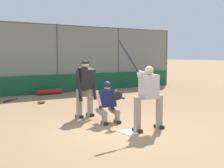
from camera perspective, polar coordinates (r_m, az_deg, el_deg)
ground_plane at (r=7.42m, az=3.46°, el=-8.76°), size 160.00×160.00×0.00m
home_plate_marker at (r=7.42m, az=3.46°, el=-8.72°), size 0.43×0.43×0.01m
backstop_fence at (r=14.47m, az=-16.45°, el=4.80°), size 17.88×0.08×3.26m
padding_wall at (r=14.44m, az=-16.19°, el=-0.33°), size 17.45×0.18×0.85m
batter_at_plate at (r=7.49m, az=6.65°, el=-2.09°), size 1.03×0.63×2.18m
catcher_behind_plate at (r=8.28m, az=-0.64°, el=-3.22°), size 0.60×0.73×1.11m
umpire_home at (r=9.04m, az=-4.88°, el=-0.57°), size 0.66×0.44×1.64m
spare_bat_near_backstop at (r=12.76m, az=-18.33°, el=-2.90°), size 0.72×0.64×0.07m
spare_bat_third_base_side at (r=13.01m, az=1.48°, el=-2.47°), size 0.08×0.83×0.07m
fielding_glove_on_dirt at (r=11.87m, az=-12.82°, el=-3.25°), size 0.31×0.24×0.11m
equipment_bag_dugout_side at (r=14.44m, az=-11.30°, el=-1.41°), size 1.30×0.25×0.25m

